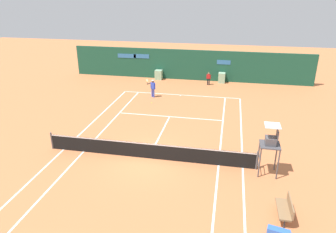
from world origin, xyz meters
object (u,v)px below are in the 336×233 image
Objects in this scene: equipment_bag at (281,233)px; tennis_ball_near_service_line at (152,103)px; umpire_chair at (271,143)px; ball_kid_left_post at (209,78)px; player_bench at (286,208)px; player_on_baseline at (153,87)px.

tennis_ball_near_service_line is (-8.73, 13.98, -0.13)m from equipment_bag.
umpire_chair reaches higher than ball_kid_left_post.
ball_kid_left_post is 7.67m from tennis_ball_near_service_line.
ball_kid_left_post is at bearing 15.35° from umpire_chair.
ball_kid_left_post is 18.80× the size of tennis_ball_near_service_line.
equipment_bag is (-0.30, -1.19, -0.35)m from player_bench.
ball_kid_left_post is (-4.75, 19.12, 0.23)m from player_bench.
player_bench is 1.15× the size of ball_kid_left_post.
player_on_baseline reaches higher than ball_kid_left_post.
umpire_chair is 4.91m from equipment_bag.
ball_kid_left_post is (4.56, 4.77, -0.21)m from player_on_baseline.
umpire_chair reaches higher than player_bench.
player_on_baseline is at bearing 120.12° from equipment_bag.
umpire_chair is 14.09m from player_on_baseline.
equipment_bag is at bearing 165.73° from player_bench.
tennis_ball_near_service_line is at bearing 42.52° from umpire_chair.
player_on_baseline is 1.83m from tennis_ball_near_service_line.
umpire_chair is 16.30m from ball_kid_left_post.
player_on_baseline is (-9.32, 14.35, 0.44)m from player_bench.
player_bench is 17.11m from player_on_baseline.
ball_kid_left_post is at bearing -112.92° from player_on_baseline.
umpire_chair reaches higher than equipment_bag.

